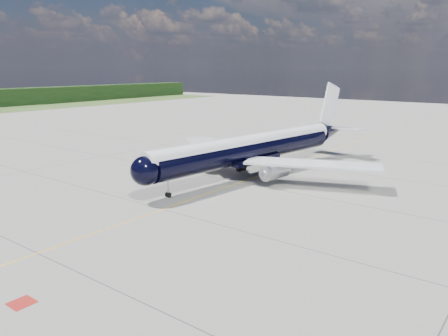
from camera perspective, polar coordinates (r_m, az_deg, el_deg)
The scene contains 4 objects.
ground at distance 64.65m, azimuth 4.71°, elevation -0.97°, with size 320.00×320.00×0.00m, color gray.
taxiway_centerline at distance 60.64m, azimuth 2.13°, elevation -1.87°, with size 0.16×160.00×0.01m, color #FEB40D.
red_marking at distance 33.77m, azimuth -24.90°, elevation -15.69°, with size 1.60×1.60×0.01m, color maroon.
main_airliner at distance 64.41m, azimuth 4.20°, elevation 2.69°, with size 37.01×45.33×13.10m.
Camera 1 is at (33.92, -22.81, 15.52)m, focal length 35.00 mm.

